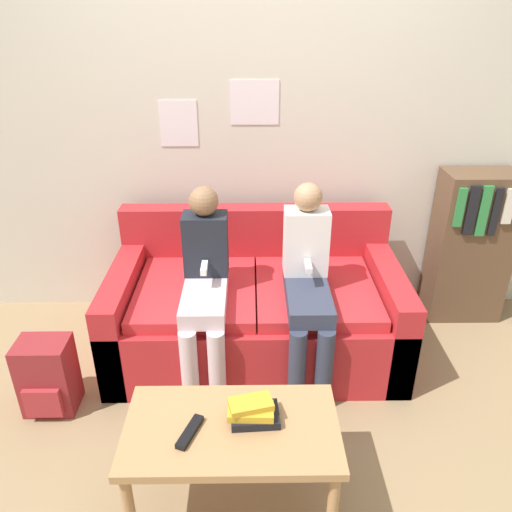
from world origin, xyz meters
TOP-DOWN VIEW (x-y plane):
  - ground_plane at (0.00, 0.00)m, footprint 10.00×10.00m
  - wall_back at (-0.00, 1.13)m, footprint 8.00×0.06m
  - couch at (0.00, 0.57)m, footprint 1.67×0.92m
  - coffee_table at (-0.11, -0.50)m, footprint 0.85×0.47m
  - person_left at (-0.27, 0.36)m, footprint 0.24×0.61m
  - person_right at (0.27, 0.36)m, footprint 0.24×0.61m
  - tv_remote at (-0.27, -0.54)m, footprint 0.10×0.17m
  - book_stack at (-0.02, -0.47)m, footprint 0.21×0.15m
  - bookshelf at (1.40, 0.94)m, footprint 0.48×0.29m
  - backpack at (-1.08, 0.06)m, footprint 0.26×0.23m

SIDE VIEW (x-z plane):
  - ground_plane at x=0.00m, z-range 0.00..0.00m
  - backpack at x=-1.08m, z-range 0.00..0.41m
  - couch at x=0.00m, z-range -0.12..0.67m
  - coffee_table at x=-0.11m, z-range 0.16..0.59m
  - tv_remote at x=-0.27m, z-range 0.43..0.45m
  - book_stack at x=-0.02m, z-range 0.42..0.52m
  - bookshelf at x=1.40m, z-range 0.00..1.01m
  - person_left at x=-0.27m, z-range 0.06..1.13m
  - person_right at x=0.27m, z-range 0.06..1.14m
  - wall_back at x=0.00m, z-range 0.00..2.60m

